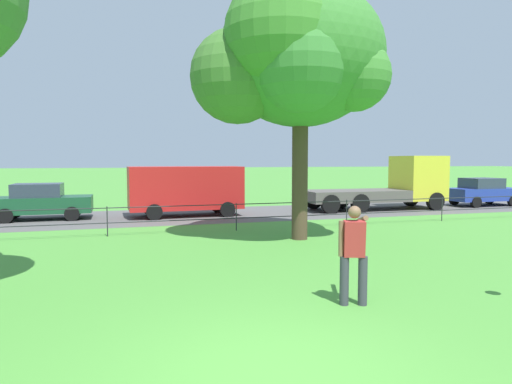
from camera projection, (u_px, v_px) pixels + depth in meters
name	position (u px, v px, depth m)	size (l,w,h in m)	color
ground_plane	(274.00, 375.00, 5.25)	(300.00, 300.00, 0.00)	#4C9338
street_strip	(163.00, 216.00, 20.06)	(80.00, 6.00, 0.01)	#565454
park_fence	(174.00, 214.00, 15.38)	(39.66, 0.04, 1.00)	#232328
tree_small_lawn	(293.00, 57.00, 13.49)	(6.03, 5.24, 7.97)	#4C3828
person_thrower	(354.00, 252.00, 7.75)	(0.68, 0.72, 1.74)	#383842
car_dark_green_far_left	(41.00, 201.00, 18.94)	(4.02, 1.84, 1.54)	#194C2D
panel_van_right	(186.00, 188.00, 20.16)	(5.07, 2.25, 2.24)	red
flatbed_truck_left	(393.00, 185.00, 23.15)	(7.36, 2.59, 2.75)	yellow
car_blue_center	(483.00, 192.00, 24.78)	(4.01, 1.84, 1.54)	#233899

